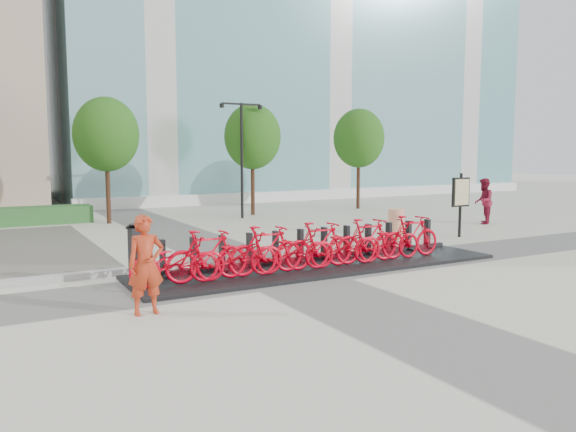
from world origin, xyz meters
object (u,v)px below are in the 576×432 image
construction_barrel (396,224)px  map_sign (461,195)px  kiosk (138,254)px  worker_red (146,265)px  pedestrian (483,201)px  bike_0 (175,261)px

construction_barrel → map_sign: 2.55m
kiosk → construction_barrel: bearing=7.1°
construction_barrel → map_sign: (2.30, -0.59, 0.93)m
construction_barrel → map_sign: map_sign is taller
kiosk → worker_red: bearing=-108.2°
construction_barrel → kiosk: bearing=-165.4°
worker_red → construction_barrel: (9.51, 4.54, -0.38)m
pedestrian → bike_0: bearing=-19.8°
kiosk → bike_0: bearing=-51.3°
bike_0 → construction_barrel: (8.48, 2.97, -0.08)m
kiosk → map_sign: bearing=1.4°
kiosk → construction_barrel: kiosk is taller
pedestrian → map_sign: 4.14m
worker_red → kiosk: bearing=78.5°
bike_0 → kiosk: kiosk is taller
bike_0 → pedestrian: bearing=-72.5°
construction_barrel → map_sign: bearing=-14.3°
worker_red → map_sign: map_sign is taller
bike_0 → construction_barrel: bike_0 is taller
kiosk → map_sign: map_sign is taller
bike_0 → map_sign: bearing=-77.6°
worker_red → construction_barrel: 10.55m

